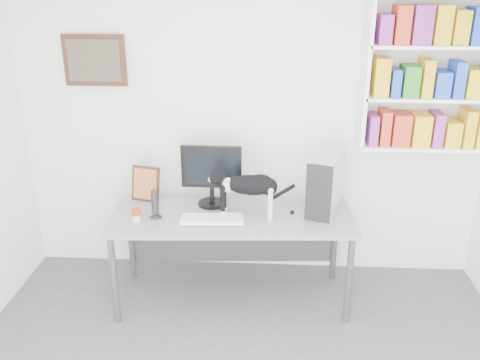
# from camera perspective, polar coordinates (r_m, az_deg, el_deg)

# --- Properties ---
(room) EXTENTS (4.01, 4.01, 2.70)m
(room) POSITION_cam_1_polar(r_m,az_deg,el_deg) (2.51, -0.53, -6.23)
(room) COLOR #55555A
(room) RESTS_ON ground
(bookshelf) EXTENTS (1.03, 0.28, 1.24)m
(bookshelf) POSITION_cam_1_polar(r_m,az_deg,el_deg) (4.30, 20.60, 11.26)
(bookshelf) COLOR white
(bookshelf) RESTS_ON room
(wall_art) EXTENTS (0.52, 0.04, 0.42)m
(wall_art) POSITION_cam_1_polar(r_m,az_deg,el_deg) (4.47, -16.01, 12.79)
(wall_art) COLOR #4A2817
(wall_art) RESTS_ON room
(desk) EXTENTS (1.94, 0.85, 0.79)m
(desk) POSITION_cam_1_polar(r_m,az_deg,el_deg) (4.22, -0.88, -8.65)
(desk) COLOR gray
(desk) RESTS_ON room
(monitor) EXTENTS (0.49, 0.24, 0.52)m
(monitor) POSITION_cam_1_polar(r_m,az_deg,el_deg) (4.10, -3.21, 0.55)
(monitor) COLOR black
(monitor) RESTS_ON desk
(keyboard) EXTENTS (0.49, 0.22, 0.04)m
(keyboard) POSITION_cam_1_polar(r_m,az_deg,el_deg) (3.91, -3.14, -4.40)
(keyboard) COLOR white
(keyboard) RESTS_ON desk
(pc_tower) EXTENTS (0.35, 0.51, 0.47)m
(pc_tower) POSITION_cam_1_polar(r_m,az_deg,el_deg) (4.06, 9.58, -0.32)
(pc_tower) COLOR #B8B8BD
(pc_tower) RESTS_ON desk
(speaker) EXTENTS (0.12, 0.12, 0.23)m
(speaker) POSITION_cam_1_polar(r_m,az_deg,el_deg) (3.98, -9.53, -2.62)
(speaker) COLOR black
(speaker) RESTS_ON desk
(leaning_print) EXTENTS (0.26, 0.15, 0.30)m
(leaning_print) POSITION_cam_1_polar(r_m,az_deg,el_deg) (4.30, -10.55, -0.33)
(leaning_print) COLOR #4A2817
(leaning_print) RESTS_ON desk
(soup_can) EXTENTS (0.08, 0.08, 0.10)m
(soup_can) POSITION_cam_1_polar(r_m,az_deg,el_deg) (3.97, -11.57, -3.88)
(soup_can) COLOR #AE2C0E
(soup_can) RESTS_ON desk
(cat) EXTENTS (0.60, 0.19, 0.37)m
(cat) POSITION_cam_1_polar(r_m,az_deg,el_deg) (3.90, 0.98, -1.77)
(cat) COLOR black
(cat) RESTS_ON desk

